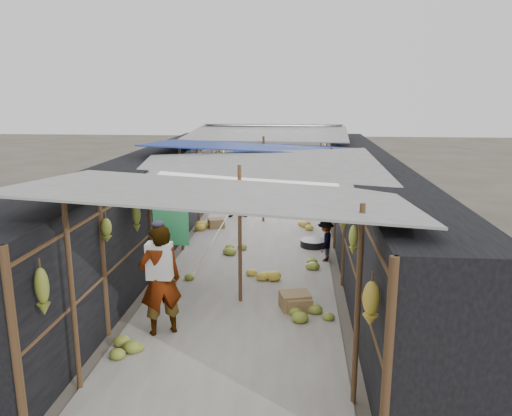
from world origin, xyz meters
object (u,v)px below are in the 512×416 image
(crate_near, at_px, (298,304))
(vendor_seated, at_px, (325,241))
(shopper_blue, at_px, (240,193))
(vendor_elderly, at_px, (160,281))
(black_basin, at_px, (313,244))

(crate_near, relative_size, vendor_seated, 0.46)
(shopper_blue, relative_size, vendor_seated, 1.61)
(crate_near, xyz_separation_m, vendor_elderly, (-2.21, -1.04, 0.79))
(black_basin, xyz_separation_m, shopper_blue, (-2.20, 2.93, 0.71))
(black_basin, xyz_separation_m, vendor_elderly, (-2.57, -4.92, 0.83))
(black_basin, relative_size, vendor_seated, 0.64)
(shopper_blue, bearing_deg, black_basin, -59.29)
(vendor_elderly, distance_m, vendor_seated, 4.79)
(black_basin, distance_m, vendor_elderly, 5.61)
(black_basin, height_order, vendor_elderly, vendor_elderly)
(shopper_blue, xyz_separation_m, vendor_seated, (2.45, -4.00, -0.30))
(black_basin, height_order, shopper_blue, shopper_blue)
(crate_near, bearing_deg, black_basin, 71.35)
(crate_near, relative_size, black_basin, 0.71)
(vendor_elderly, bearing_deg, vendor_seated, -154.76)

